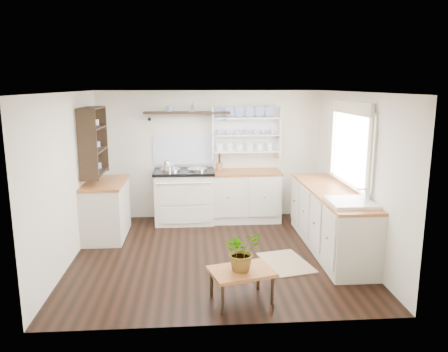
{
  "coord_description": "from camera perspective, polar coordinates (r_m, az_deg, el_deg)",
  "views": [
    {
      "loc": [
        -0.31,
        -5.92,
        2.4
      ],
      "look_at": [
        0.14,
        0.25,
        1.1
      ],
      "focal_mm": 35.0,
      "sensor_mm": 36.0,
      "label": 1
    }
  ],
  "objects": [
    {
      "name": "floor",
      "position": [
        6.4,
        -1.09,
        -10.17
      ],
      "size": [
        4.0,
        3.8,
        0.01
      ],
      "primitive_type": "cube",
      "color": "black",
      "rests_on": "ground"
    },
    {
      "name": "wall_back",
      "position": [
        7.93,
        -1.87,
        2.78
      ],
      "size": [
        4.0,
        0.02,
        2.3
      ],
      "primitive_type": "cube",
      "color": "silver",
      "rests_on": "ground"
    },
    {
      "name": "wall_right",
      "position": [
        6.48,
        16.82,
        0.23
      ],
      "size": [
        0.02,
        3.8,
        2.3
      ],
      "primitive_type": "cube",
      "color": "silver",
      "rests_on": "ground"
    },
    {
      "name": "wall_left",
      "position": [
        6.29,
        -19.66,
        -0.31
      ],
      "size": [
        0.02,
        3.8,
        2.3
      ],
      "primitive_type": "cube",
      "color": "silver",
      "rests_on": "ground"
    },
    {
      "name": "ceiling",
      "position": [
        5.93,
        -1.18,
        10.89
      ],
      "size": [
        4.0,
        3.8,
        0.01
      ],
      "primitive_type": "cube",
      "color": "white",
      "rests_on": "wall_back"
    },
    {
      "name": "window",
      "position": [
        6.54,
        16.15,
        4.05
      ],
      "size": [
        0.08,
        1.55,
        1.22
      ],
      "color": "white",
      "rests_on": "wall_right"
    },
    {
      "name": "aga_cooker",
      "position": [
        7.74,
        -5.18,
        -2.59
      ],
      "size": [
        1.05,
        0.73,
        0.97
      ],
      "color": "silver",
      "rests_on": "floor"
    },
    {
      "name": "back_cabinets",
      "position": [
        7.82,
        2.66,
        -2.51
      ],
      "size": [
        1.27,
        0.63,
        0.9
      ],
      "color": "beige",
      "rests_on": "floor"
    },
    {
      "name": "right_cabinets",
      "position": [
        6.64,
        13.73,
        -5.48
      ],
      "size": [
        0.62,
        2.43,
        0.9
      ],
      "color": "beige",
      "rests_on": "floor"
    },
    {
      "name": "belfast_sink",
      "position": [
        5.87,
        16.11,
        -4.44
      ],
      "size": [
        0.55,
        0.6,
        0.45
      ],
      "color": "white",
      "rests_on": "right_cabinets"
    },
    {
      "name": "left_cabinets",
      "position": [
        7.23,
        -15.12,
        -4.13
      ],
      "size": [
        0.62,
        1.13,
        0.9
      ],
      "color": "beige",
      "rests_on": "floor"
    },
    {
      "name": "plate_rack",
      "position": [
        7.89,
        2.87,
        5.7
      ],
      "size": [
        1.2,
        0.22,
        0.9
      ],
      "color": "white",
      "rests_on": "wall_back"
    },
    {
      "name": "high_shelf",
      "position": [
        7.72,
        -4.87,
        8.16
      ],
      "size": [
        1.5,
        0.29,
        0.16
      ],
      "color": "black",
      "rests_on": "wall_back"
    },
    {
      "name": "left_shelving",
      "position": [
        7.04,
        -16.72,
        4.43
      ],
      "size": [
        0.28,
        0.8,
        1.05
      ],
      "primitive_type": "cube",
      "color": "black",
      "rests_on": "wall_left"
    },
    {
      "name": "kettle",
      "position": [
        7.51,
        -7.41,
        1.26
      ],
      "size": [
        0.17,
        0.17,
        0.2
      ],
      "primitive_type": null,
      "color": "silver",
      "rests_on": "aga_cooker"
    },
    {
      "name": "utensil_crock",
      "position": [
        7.75,
        -0.65,
        1.25
      ],
      "size": [
        0.11,
        0.11,
        0.13
      ],
      "primitive_type": "cylinder",
      "color": "#986437",
      "rests_on": "back_cabinets"
    },
    {
      "name": "center_table",
      "position": [
        5.0,
        2.31,
        -12.63
      ],
      "size": [
        0.79,
        0.65,
        0.37
      ],
      "rotation": [
        0.0,
        0.0,
        0.27
      ],
      "color": "brown",
      "rests_on": "floor"
    },
    {
      "name": "potted_plant",
      "position": [
        4.9,
        2.33,
        -9.73
      ],
      "size": [
        0.53,
        0.5,
        0.45
      ],
      "primitive_type": "imported",
      "rotation": [
        0.0,
        0.0,
        0.49
      ],
      "color": "#3F7233",
      "rests_on": "center_table"
    },
    {
      "name": "floor_rug",
      "position": [
        6.15,
        8.09,
        -11.14
      ],
      "size": [
        0.72,
        0.95,
        0.02
      ],
      "primitive_type": "cube",
      "rotation": [
        0.0,
        0.0,
        0.22
      ],
      "color": "#947C56",
      "rests_on": "floor"
    }
  ]
}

